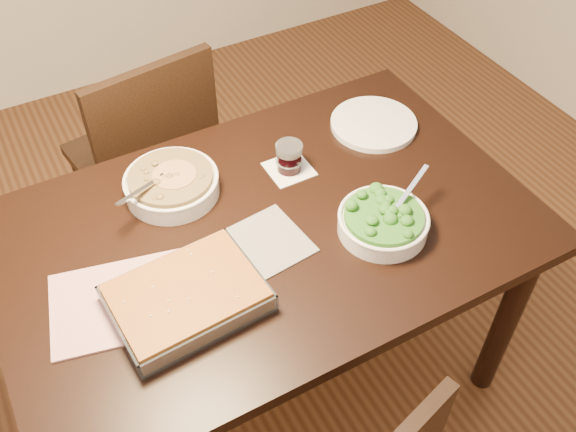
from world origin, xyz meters
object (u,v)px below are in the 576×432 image
object	(u,v)px
chair_far	(149,154)
baking_dish	(187,298)
wine_tumbler	(289,157)
dinner_plate	(374,124)
stew_bowl	(172,183)
table	(267,249)
broccoli_bowl	(383,221)

from	to	relation	value
chair_far	baking_dish	bearing A→B (deg)	70.08
baking_dish	wine_tumbler	bearing A→B (deg)	31.01
baking_dish	dinner_plate	size ratio (longest dim) A/B	1.36
stew_bowl	baking_dish	bearing A→B (deg)	-106.46
wine_tumbler	baking_dish	bearing A→B (deg)	-145.21
table	dinner_plate	size ratio (longest dim) A/B	5.30
dinner_plate	stew_bowl	bearing A→B (deg)	178.26
table	baking_dish	bearing A→B (deg)	-153.21
table	wine_tumbler	size ratio (longest dim) A/B	16.19
stew_bowl	dinner_plate	distance (m)	0.65
broccoli_bowl	baking_dish	xyz separation A→B (m)	(-0.54, 0.02, -0.00)
baking_dish	dinner_plate	distance (m)	0.84
stew_bowl	dinner_plate	world-z (taller)	stew_bowl
wine_tumbler	table	bearing A→B (deg)	-133.99
broccoli_bowl	chair_far	world-z (taller)	chair_far
broccoli_bowl	stew_bowl	bearing A→B (deg)	137.34
stew_bowl	broccoli_bowl	size ratio (longest dim) A/B	1.02
table	baking_dish	distance (m)	0.34
table	dinner_plate	distance (m)	0.54
table	dinner_plate	xyz separation A→B (m)	(0.48, 0.21, 0.10)
broccoli_bowl	baking_dish	size ratio (longest dim) A/B	0.72
chair_far	broccoli_bowl	bearing A→B (deg)	104.64
baking_dish	dinner_plate	xyz separation A→B (m)	(0.76, 0.35, -0.02)
baking_dish	chair_far	size ratio (longest dim) A/B	0.39
stew_bowl	wine_tumbler	bearing A→B (deg)	-12.10
stew_bowl	baking_dish	world-z (taller)	stew_bowl
broccoli_bowl	baking_dish	bearing A→B (deg)	177.99
table	baking_dish	size ratio (longest dim) A/B	3.89
wine_tumbler	dinner_plate	world-z (taller)	wine_tumbler
dinner_plate	chair_far	distance (m)	0.80
wine_tumbler	chair_far	world-z (taller)	chair_far
stew_bowl	broccoli_bowl	xyz separation A→B (m)	(0.43, -0.39, -0.00)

